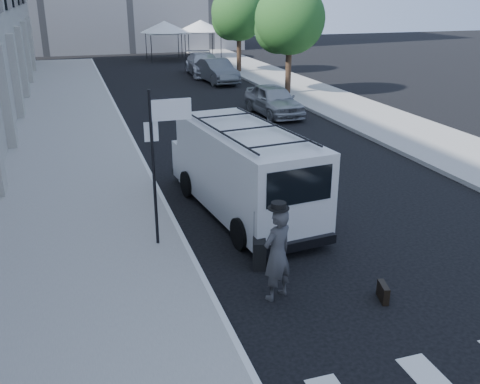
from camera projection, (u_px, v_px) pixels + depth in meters
ground at (323, 302)px, 10.17m from camera, size 120.00×120.00×0.00m
sidewalk_left at (70, 125)px, 23.17m from camera, size 4.50×48.00×0.15m
sidewalk_right at (310, 93)px, 30.53m from camera, size 4.00×56.00×0.15m
sign_pole at (163, 136)px, 11.40m from camera, size 1.03×0.07×3.50m
tree_near at (287, 22)px, 28.85m from camera, size 3.80×3.83×6.03m
tree_far at (237, 15)px, 36.86m from camera, size 3.80×3.83×6.03m
tent_left at (164, 27)px, 44.19m from camera, size 4.00×4.00×3.20m
tent_right at (201, 26)px, 45.55m from camera, size 4.00×4.00×3.20m
businessman at (277, 254)px, 10.00m from camera, size 0.80×0.69×1.85m
briefcase at (383, 292)px, 10.18m from camera, size 0.23×0.46×0.34m
suitcase at (259, 253)px, 11.36m from camera, size 0.38×0.49×1.20m
cargo_van at (243, 170)px, 13.92m from camera, size 2.64×6.20×2.27m
parked_car_a at (274, 100)px, 25.15m from camera, size 1.88×4.28×1.43m
parked_car_b at (217, 71)px, 34.03m from camera, size 1.92×4.59×1.48m
parked_car_c at (204, 64)px, 36.99m from camera, size 2.46×5.35×1.52m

